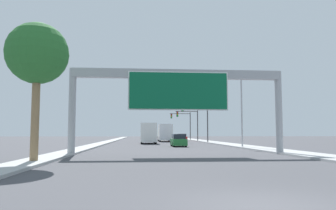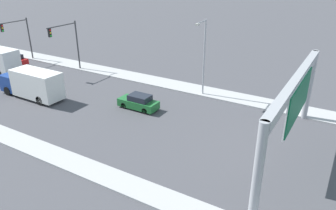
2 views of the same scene
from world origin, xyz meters
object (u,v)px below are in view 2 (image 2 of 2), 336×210
(car_mid_left, at_px, (139,102))
(street_lamp_right, at_px, (203,53))
(truck_box_primary, at_px, (33,84))
(car_mid_center, at_px, (14,60))
(sign_gantry, at_px, (296,97))
(traffic_light_near_intersection, at_px, (68,39))
(traffic_light_mid_block, at_px, (20,33))

(car_mid_left, distance_m, street_lamp_right, 8.80)
(car_mid_left, height_order, truck_box_primary, truck_box_primary)
(car_mid_center, bearing_deg, sign_gantry, -97.46)
(car_mid_left, height_order, traffic_light_near_intersection, traffic_light_near_intersection)
(sign_gantry, relative_size, traffic_light_near_intersection, 2.52)
(traffic_light_mid_block, bearing_deg, car_mid_center, -178.83)
(car_mid_left, xyz_separation_m, street_lamp_right, (6.57, -4.01, 4.25))
(sign_gantry, relative_size, street_lamp_right, 2.00)
(traffic_light_near_intersection, relative_size, traffic_light_mid_block, 1.07)
(sign_gantry, bearing_deg, car_mid_center, 82.54)
(sign_gantry, height_order, truck_box_primary, sign_gantry)
(sign_gantry, xyz_separation_m, traffic_light_mid_block, (7.06, 40.11, -0.89))
(truck_box_primary, relative_size, street_lamp_right, 0.96)
(car_mid_center, distance_m, street_lamp_right, 29.39)
(truck_box_primary, xyz_separation_m, traffic_light_mid_block, (8.81, 13.18, 2.64))
(car_mid_left, xyz_separation_m, traffic_light_mid_block, (5.31, 24.95, 3.55))
(truck_box_primary, xyz_separation_m, street_lamp_right, (10.07, -15.78, 3.35))
(traffic_light_near_intersection, xyz_separation_m, traffic_light_mid_block, (0.04, 10.00, -0.27))
(sign_gantry, distance_m, car_mid_center, 40.66)
(street_lamp_right, bearing_deg, car_mid_center, 96.07)
(sign_gantry, xyz_separation_m, truck_box_primary, (-1.75, 26.93, -3.53))
(sign_gantry, xyz_separation_m, traffic_light_near_intersection, (7.03, 30.11, -0.61))
(truck_box_primary, relative_size, traffic_light_mid_block, 1.29)
(traffic_light_mid_block, distance_m, street_lamp_right, 28.99)
(car_mid_left, distance_m, traffic_light_near_intersection, 16.31)
(street_lamp_right, bearing_deg, traffic_light_mid_block, 92.49)
(sign_gantry, distance_m, truck_box_primary, 27.22)
(traffic_light_near_intersection, bearing_deg, sign_gantry, -103.14)
(car_mid_center, bearing_deg, traffic_light_near_intersection, -79.88)
(traffic_light_near_intersection, xyz_separation_m, street_lamp_right, (1.30, -18.96, 0.43))
(sign_gantry, relative_size, truck_box_primary, 2.08)
(car_mid_center, relative_size, traffic_light_mid_block, 0.70)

